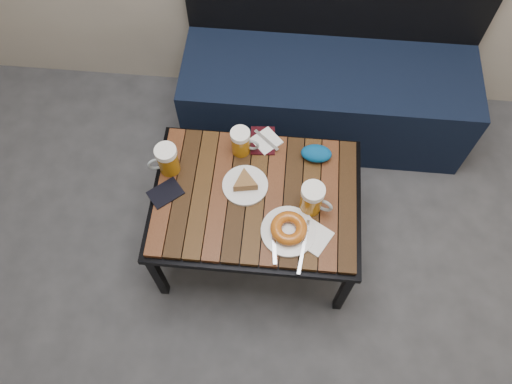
# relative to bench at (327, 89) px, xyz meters

# --- Properties ---
(room_shell) EXTENTS (4.00, 4.00, 4.00)m
(room_shell) POSITION_rel_bench_xyz_m (-0.24, -1.26, 1.48)
(room_shell) COLOR gray
(room_shell) RESTS_ON ground
(bench) EXTENTS (1.40, 0.50, 0.95)m
(bench) POSITION_rel_bench_xyz_m (0.00, 0.00, 0.00)
(bench) COLOR black
(bench) RESTS_ON ground
(cafe_table) EXTENTS (0.84, 0.62, 0.47)m
(cafe_table) POSITION_rel_bench_xyz_m (-0.29, -0.73, 0.16)
(cafe_table) COLOR black
(cafe_table) RESTS_ON ground
(beer_mug_left) EXTENTS (0.13, 0.11, 0.14)m
(beer_mug_left) POSITION_rel_bench_xyz_m (-0.65, -0.64, 0.27)
(beer_mug_left) COLOR #9B5F0C
(beer_mug_left) RESTS_ON cafe_table
(beer_mug_centre) EXTENTS (0.12, 0.08, 0.13)m
(beer_mug_centre) POSITION_rel_bench_xyz_m (-0.37, -0.53, 0.26)
(beer_mug_centre) COLOR #9B5F0C
(beer_mug_centre) RESTS_ON cafe_table
(beer_mug_right) EXTENTS (0.14, 0.11, 0.15)m
(beer_mug_right) POSITION_rel_bench_xyz_m (-0.07, -0.77, 0.27)
(beer_mug_right) COLOR #9B5F0C
(beer_mug_right) RESTS_ON cafe_table
(plate_pie) EXTENTS (0.18, 0.18, 0.05)m
(plate_pie) POSITION_rel_bench_xyz_m (-0.33, -0.69, 0.22)
(plate_pie) COLOR white
(plate_pie) RESTS_ON cafe_table
(plate_bagel) EXTENTS (0.21, 0.28, 0.06)m
(plate_bagel) POSITION_rel_bench_xyz_m (-0.15, -0.88, 0.22)
(plate_bagel) COLOR white
(plate_bagel) RESTS_ON cafe_table
(napkin_left) EXTENTS (0.15, 0.15, 0.01)m
(napkin_left) POSITION_rel_bench_xyz_m (-0.27, -0.47, 0.20)
(napkin_left) COLOR white
(napkin_left) RESTS_ON cafe_table
(napkin_right) EXTENTS (0.18, 0.17, 0.01)m
(napkin_right) POSITION_rel_bench_xyz_m (-0.06, -0.89, 0.20)
(napkin_right) COLOR white
(napkin_right) RESTS_ON cafe_table
(passport_navy) EXTENTS (0.16, 0.15, 0.01)m
(passport_navy) POSITION_rel_bench_xyz_m (-0.65, -0.76, 0.20)
(passport_navy) COLOR black
(passport_navy) RESTS_ON cafe_table
(passport_burgundy) EXTENTS (0.11, 0.15, 0.01)m
(passport_burgundy) POSITION_rel_bench_xyz_m (-0.28, -0.47, 0.20)
(passport_burgundy) COLOR black
(passport_burgundy) RESTS_ON cafe_table
(knit_pouch) EXTENTS (0.13, 0.08, 0.06)m
(knit_pouch) POSITION_rel_bench_xyz_m (-0.06, -0.53, 0.23)
(knit_pouch) COLOR navy
(knit_pouch) RESTS_ON cafe_table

